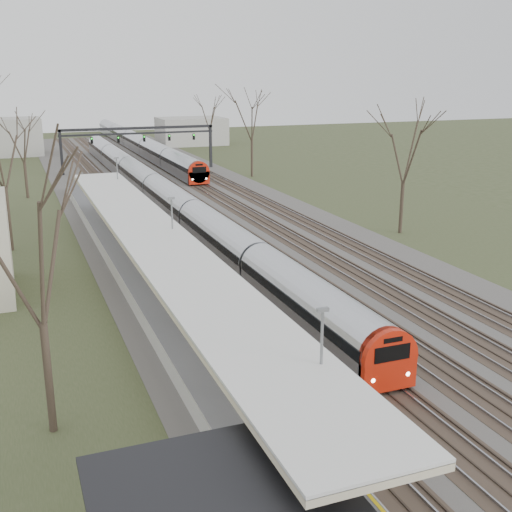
# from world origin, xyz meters

# --- Properties ---
(track_bed) EXTENTS (24.00, 160.00, 0.22)m
(track_bed) POSITION_xyz_m (0.26, 55.00, 0.06)
(track_bed) COLOR #474442
(track_bed) RESTS_ON ground
(platform) EXTENTS (3.50, 69.00, 1.00)m
(platform) POSITION_xyz_m (-9.05, 37.50, 0.50)
(platform) COLOR #9E9B93
(platform) RESTS_ON ground
(canopy) EXTENTS (4.10, 50.00, 3.11)m
(canopy) POSITION_xyz_m (-9.05, 32.99, 3.93)
(canopy) COLOR slate
(canopy) RESTS_ON platform
(signal_gantry) EXTENTS (21.00, 0.59, 6.08)m
(signal_gantry) POSITION_xyz_m (0.29, 84.99, 4.91)
(signal_gantry) COLOR black
(signal_gantry) RESTS_ON ground
(tree_west_near) EXTENTS (5.00, 5.00, 10.30)m
(tree_west_near) POSITION_xyz_m (-16.00, 20.00, 7.29)
(tree_west_near) COLOR #2D231C
(tree_west_near) RESTS_ON ground
(tree_west_far) EXTENTS (5.50, 5.50, 11.33)m
(tree_west_far) POSITION_xyz_m (-17.00, 48.00, 8.02)
(tree_west_far) COLOR #2D231C
(tree_west_far) RESTS_ON ground
(tree_east_far) EXTENTS (5.00, 5.00, 10.30)m
(tree_east_far) POSITION_xyz_m (14.00, 42.00, 7.29)
(tree_east_far) COLOR #2D231C
(tree_east_far) RESTS_ON ground
(train_near) EXTENTS (2.62, 90.21, 3.05)m
(train_near) POSITION_xyz_m (-2.50, 62.57, 1.48)
(train_near) COLOR #ABADB5
(train_near) RESTS_ON ground
(train_far) EXTENTS (2.62, 75.21, 3.05)m
(train_far) POSITION_xyz_m (4.50, 107.65, 1.48)
(train_far) COLOR #ABADB5
(train_far) RESTS_ON ground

